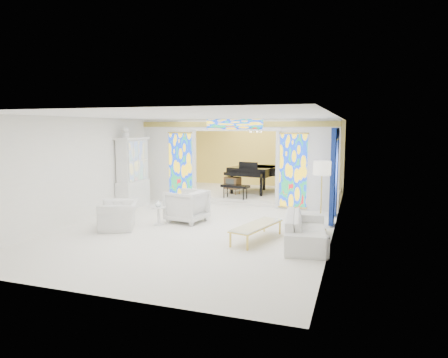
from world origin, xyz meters
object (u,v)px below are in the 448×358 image
(china_cabinet, at_px, (133,173))
(coffee_table, at_px, (257,226))
(armchair_left, at_px, (119,215))
(armchair_right, at_px, (187,206))
(grand_piano, at_px, (259,171))
(tv_console, at_px, (233,183))
(sofa, at_px, (306,229))

(china_cabinet, distance_m, coffee_table, 5.72)
(armchair_left, distance_m, armchair_right, 1.92)
(coffee_table, bearing_deg, grand_piano, 103.06)
(china_cabinet, bearing_deg, coffee_table, -27.94)
(coffee_table, bearing_deg, china_cabinet, 152.06)
(china_cabinet, height_order, armchair_left, china_cabinet)
(armchair_left, distance_m, grand_piano, 6.64)
(armchair_left, relative_size, armchair_right, 1.10)
(armchair_right, height_order, coffee_table, armchair_right)
(armchair_left, bearing_deg, china_cabinet, 177.86)
(china_cabinet, xyz_separation_m, grand_piano, (3.59, 3.43, -0.16))
(armchair_right, height_order, tv_console, armchair_right)
(grand_piano, bearing_deg, coffee_table, -66.60)
(sofa, xyz_separation_m, coffee_table, (-1.16, -0.11, 0.01))
(grand_piano, distance_m, tv_console, 1.24)
(grand_piano, bearing_deg, china_cabinet, -125.99)
(grand_piano, bearing_deg, sofa, -56.36)
(armchair_left, distance_m, tv_console, 5.58)
(armchair_left, distance_m, coffee_table, 3.78)
(armchair_right, xyz_separation_m, tv_console, (0.11, 4.04, 0.14))
(armchair_left, height_order, grand_piano, grand_piano)
(tv_console, bearing_deg, grand_piano, 59.32)
(armchair_left, bearing_deg, tv_console, 137.98)
(china_cabinet, height_order, sofa, china_cabinet)
(armchair_left, relative_size, tv_console, 1.72)
(china_cabinet, bearing_deg, tv_console, 43.79)
(coffee_table, height_order, tv_console, tv_console)
(coffee_table, height_order, grand_piano, grand_piano)
(armchair_left, xyz_separation_m, tv_console, (1.51, 5.36, 0.24))
(china_cabinet, height_order, coffee_table, china_cabinet)
(sofa, height_order, grand_piano, grand_piano)
(sofa, distance_m, coffee_table, 1.17)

